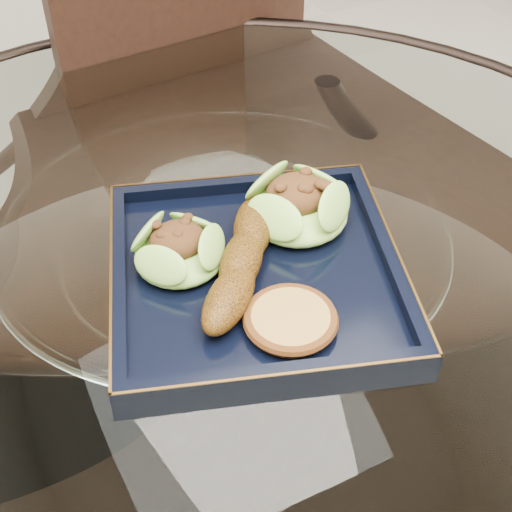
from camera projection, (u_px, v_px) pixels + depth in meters
name	position (u px, v px, depth m)	size (l,w,h in m)	color
dining_table	(229.00, 370.00, 0.82)	(1.13, 1.13, 0.77)	white
dining_chair	(230.00, 186.00, 1.15)	(0.47, 0.47, 0.99)	black
navy_plate	(256.00, 279.00, 0.68)	(0.27, 0.27, 0.02)	black
lettuce_wrap_left	(179.00, 252.00, 0.67)	(0.09, 0.09, 0.03)	#59932A
lettuce_wrap_right	(297.00, 207.00, 0.71)	(0.10, 0.10, 0.04)	#61B033
roasted_plantain	(241.00, 261.00, 0.66)	(0.18, 0.04, 0.03)	#613A0A
crumb_patty	(291.00, 321.00, 0.62)	(0.07, 0.07, 0.01)	#AA7F38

